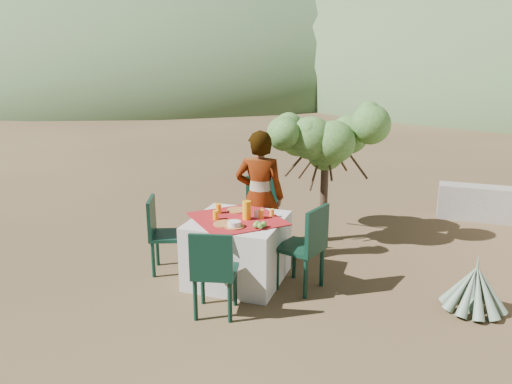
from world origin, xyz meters
TOP-DOWN VIEW (x-y plane):
  - ground at (0.00, 0.00)m, footprint 160.00×160.00m
  - table at (0.05, 0.10)m, footprint 1.30×1.30m
  - chair_far at (-0.04, 1.15)m, footprint 0.46×0.46m
  - chair_near at (0.13, -0.78)m, footprint 0.51×0.51m
  - chair_left at (-0.90, 0.03)m, footprint 0.56×0.56m
  - chair_right at (0.87, 0.10)m, footprint 0.57×0.57m
  - person at (0.11, 0.73)m, footprint 0.68×0.50m
  - shrub_tree at (0.79, 1.76)m, footprint 1.46×1.43m
  - agave at (2.62, 0.20)m, footprint 0.67×0.67m
  - hill_near_left at (-18.00, 30.00)m, footprint 40.00×40.00m
  - hill_far_center at (-4.00, 52.00)m, footprint 60.00×60.00m
  - plate_far at (-0.06, 0.36)m, footprint 0.25×0.25m
  - plate_near at (-0.01, -0.15)m, footprint 0.26×0.26m
  - glass_far at (-0.23, 0.21)m, footprint 0.07×0.07m
  - glass_near at (-0.17, -0.02)m, footprint 0.06×0.06m
  - juice_pitcher at (0.16, 0.10)m, footprint 0.10×0.10m
  - bowl_plate at (0.12, -0.19)m, footprint 0.22×0.22m
  - white_bowl at (0.12, -0.19)m, footprint 0.15×0.15m
  - jar_left at (0.31, 0.19)m, footprint 0.07×0.07m
  - jar_right at (0.40, 0.30)m, footprint 0.05×0.05m
  - napkin_holder at (0.26, 0.18)m, footprint 0.07×0.04m
  - fruit_cluster at (0.39, -0.13)m, footprint 0.14×0.13m

SIDE VIEW (x-z plane):
  - ground at x=0.00m, z-range 0.00..0.00m
  - hill_near_left at x=-18.00m, z-range -8.00..8.00m
  - hill_far_center at x=-4.00m, z-range -12.00..12.00m
  - agave at x=2.62m, z-range -0.12..0.59m
  - table at x=0.05m, z-range 0.00..0.76m
  - chair_near at x=0.13m, z-range 0.05..0.98m
  - chair_left at x=-0.90m, z-range 0.05..0.98m
  - chair_far at x=-0.04m, z-range 0.05..1.02m
  - chair_right at x=0.87m, z-range 0.05..1.04m
  - bowl_plate at x=0.12m, z-range 0.76..0.77m
  - plate_far at x=-0.06m, z-range 0.76..0.78m
  - plate_near at x=-0.01m, z-range 0.76..0.78m
  - fruit_cluster at x=0.39m, z-range 0.76..0.83m
  - white_bowl at x=0.12m, z-range 0.77..0.83m
  - jar_right at x=0.40m, z-range 0.76..0.85m
  - napkin_holder at x=0.26m, z-range 0.76..0.85m
  - jar_left at x=0.31m, z-range 0.76..0.87m
  - glass_near at x=-0.17m, z-range 0.76..0.87m
  - glass_far at x=-0.23m, z-range 0.76..0.87m
  - person at x=0.11m, z-range 0.00..1.69m
  - juice_pitcher at x=0.16m, z-range 0.76..0.98m
  - shrub_tree at x=0.79m, z-range 0.50..2.22m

